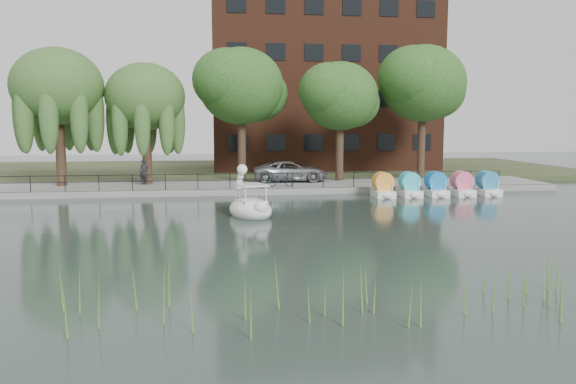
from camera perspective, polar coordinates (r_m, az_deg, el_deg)
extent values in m
plane|color=#3D504A|center=(22.77, 0.05, -4.50)|extent=(120.00, 120.00, 0.00)
cube|color=gray|center=(38.48, -3.04, 0.55)|extent=(40.00, 6.00, 0.40)
cube|color=gray|center=(35.56, -2.68, 0.02)|extent=(40.00, 0.25, 0.40)
cube|color=#47512D|center=(52.38, -4.21, 2.26)|extent=(60.00, 22.00, 0.36)
cylinder|color=black|center=(35.63, -2.72, 1.89)|extent=(32.00, 0.04, 0.04)
cylinder|color=black|center=(35.67, -2.71, 1.25)|extent=(32.00, 0.04, 0.04)
cylinder|color=black|center=(35.68, -2.71, 1.17)|extent=(0.05, 0.05, 1.00)
cube|color=#4C1E16|center=(53.26, 3.41, 12.24)|extent=(20.00, 10.00, 18.00)
cylinder|color=#473323|center=(39.97, -22.08, 3.60)|extent=(0.60, 0.60, 4.20)
ellipsoid|color=#527837|center=(39.99, -22.38, 9.91)|extent=(5.88, 5.88, 5.00)
cylinder|color=#473323|center=(39.45, -14.12, 3.57)|extent=(0.60, 0.60, 3.80)
ellipsoid|color=#527837|center=(39.42, -14.30, 9.37)|extent=(5.32, 5.32, 4.52)
cylinder|color=#473323|center=(40.21, -4.71, 4.32)|extent=(0.60, 0.60, 4.50)
ellipsoid|color=#42742C|center=(40.24, -4.77, 10.67)|extent=(6.00, 6.00, 5.10)
cylinder|color=#473323|center=(40.66, 5.26, 4.03)|extent=(0.60, 0.60, 4.05)
ellipsoid|color=#42742C|center=(40.64, 5.32, 9.68)|extent=(5.40, 5.40, 4.59)
cylinder|color=#473323|center=(43.47, 13.38, 4.51)|extent=(0.60, 0.60, 4.72)
ellipsoid|color=#42742C|center=(43.53, 13.56, 10.67)|extent=(6.30, 6.30, 5.36)
imported|color=gray|center=(39.76, 0.25, 2.27)|extent=(2.92, 6.06, 1.66)
imported|color=gray|center=(36.65, -0.76, 1.34)|extent=(0.67, 1.74, 1.00)
imported|color=black|center=(38.81, -14.42, 2.16)|extent=(0.78, 0.59, 1.98)
ellipsoid|color=white|center=(27.48, -3.84, -1.82)|extent=(2.76, 3.41, 0.65)
cube|color=white|center=(27.33, -3.75, -1.17)|extent=(1.58, 1.65, 0.33)
cube|color=white|center=(27.27, -3.81, 0.73)|extent=(1.79, 1.86, 0.07)
ellipsoid|color=white|center=(26.31, -2.73, -1.61)|extent=(0.83, 0.74, 0.61)
sphere|color=white|center=(28.15, -4.68, 2.30)|extent=(0.52, 0.52, 0.52)
cone|color=black|center=(28.47, -4.96, 2.29)|extent=(0.30, 0.34, 0.22)
cylinder|color=yellow|center=(28.33, -4.84, 2.29)|extent=(0.30, 0.20, 0.28)
cube|color=white|center=(34.95, 9.63, -0.17)|extent=(1.15, 1.70, 0.44)
cylinder|color=#F69F33|center=(34.97, 9.61, 1.04)|extent=(0.90, 1.20, 0.90)
cube|color=white|center=(35.49, 12.26, -0.12)|extent=(1.15, 1.70, 0.44)
cylinder|color=#2DC2DD|center=(35.50, 12.24, 1.07)|extent=(0.90, 1.20, 0.90)
cube|color=white|center=(36.09, 14.80, -0.08)|extent=(1.15, 1.70, 0.44)
cylinder|color=#1B79C6|center=(36.10, 14.78, 1.09)|extent=(0.90, 1.20, 0.90)
cube|color=white|center=(36.77, 17.26, -0.03)|extent=(1.15, 1.70, 0.44)
cylinder|color=#E85F86|center=(36.78, 17.23, 1.12)|extent=(0.90, 1.20, 0.90)
cube|color=white|center=(37.51, 19.62, 0.01)|extent=(1.15, 1.70, 0.44)
cylinder|color=teal|center=(37.52, 19.59, 1.14)|extent=(0.90, 1.20, 0.90)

